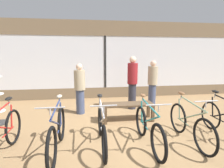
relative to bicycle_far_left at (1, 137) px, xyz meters
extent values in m
plane|color=#99754C|center=(2.31, 0.57, -0.40)|extent=(24.00, 24.00, 0.00)
cube|color=#7A664C|center=(2.31, 4.16, -0.17)|extent=(12.00, 0.08, 0.45)
cube|color=white|center=(2.31, 4.16, 1.13)|extent=(12.00, 0.04, 2.15)
cube|color=#7A664C|center=(2.31, 4.16, 2.50)|extent=(12.00, 0.08, 0.60)
cube|color=black|center=(2.31, 4.13, 1.13)|extent=(0.08, 0.02, 2.15)
torus|color=black|center=(0.00, 0.52, -0.04)|extent=(0.05, 0.73, 0.73)
cylinder|color=red|center=(0.00, 0.48, 0.20)|extent=(0.03, 0.11, 0.49)
cylinder|color=red|center=(0.00, 0.28, -0.04)|extent=(0.03, 0.49, 0.03)
cylinder|color=#B2B2B7|center=(0.00, 0.44, 0.51)|extent=(0.02, 0.02, 0.14)
ellipsoid|color=black|center=(0.00, 0.44, 0.59)|extent=(0.11, 0.22, 0.06)
torus|color=black|center=(0.97, 0.55, -0.03)|extent=(0.06, 0.74, 0.74)
torus|color=black|center=(0.97, -0.51, -0.03)|extent=(0.06, 0.74, 0.74)
cylinder|color=navy|center=(0.97, -0.02, 0.21)|extent=(0.03, 1.00, 0.51)
cylinder|color=navy|center=(0.97, 0.51, 0.21)|extent=(0.03, 0.11, 0.49)
cylinder|color=navy|center=(0.97, 0.01, 0.49)|extent=(0.03, 0.93, 0.10)
cylinder|color=navy|center=(0.97, 0.31, -0.03)|extent=(0.03, 0.48, 0.03)
cylinder|color=#B2B2B7|center=(0.97, 0.47, 0.52)|extent=(0.02, 0.02, 0.14)
ellipsoid|color=#B2A893|center=(0.97, 0.47, 0.60)|extent=(0.11, 0.22, 0.06)
cylinder|color=#B2B2B7|center=(0.97, -0.45, 0.58)|extent=(0.02, 0.02, 0.12)
cylinder|color=#ADADB2|center=(0.97, -0.45, 0.64)|extent=(0.46, 0.02, 0.02)
torus|color=black|center=(1.83, 0.64, -0.07)|extent=(0.05, 0.67, 0.67)
torus|color=black|center=(1.83, -0.40, -0.07)|extent=(0.05, 0.67, 0.67)
cylinder|color=#BCBCC1|center=(1.83, 0.08, 0.17)|extent=(0.03, 0.97, 0.51)
cylinder|color=#BCBCC1|center=(1.83, 0.60, 0.17)|extent=(0.03, 0.11, 0.49)
cylinder|color=#BCBCC1|center=(1.83, 0.11, 0.45)|extent=(0.03, 0.90, 0.10)
cylinder|color=#BCBCC1|center=(1.83, 0.40, -0.07)|extent=(0.03, 0.47, 0.03)
cylinder|color=#B2B2B7|center=(1.83, 0.56, 0.48)|extent=(0.02, 0.02, 0.14)
ellipsoid|color=black|center=(1.83, 0.56, 0.56)|extent=(0.11, 0.22, 0.06)
cylinder|color=#B2B2B7|center=(1.83, -0.34, 0.54)|extent=(0.02, 0.02, 0.12)
cylinder|color=#ADADB2|center=(1.83, -0.34, 0.60)|extent=(0.46, 0.02, 0.02)
torus|color=black|center=(2.76, 0.50, -0.06)|extent=(0.06, 0.69, 0.69)
torus|color=black|center=(2.76, -0.51, -0.06)|extent=(0.06, 0.69, 0.69)
cylinder|color=#1E7A7F|center=(2.76, -0.04, 0.18)|extent=(0.03, 0.94, 0.51)
cylinder|color=#1E7A7F|center=(2.76, 0.46, 0.18)|extent=(0.03, 0.11, 0.49)
cylinder|color=#1E7A7F|center=(2.76, -0.01, 0.46)|extent=(0.03, 0.87, 0.10)
cylinder|color=#1E7A7F|center=(2.76, 0.27, -0.06)|extent=(0.03, 0.46, 0.03)
cylinder|color=#B2B2B7|center=(2.76, 0.42, 0.49)|extent=(0.02, 0.02, 0.14)
ellipsoid|color=brown|center=(2.76, 0.42, 0.57)|extent=(0.11, 0.22, 0.06)
cylinder|color=#B2B2B7|center=(2.76, -0.45, 0.55)|extent=(0.02, 0.02, 0.12)
cylinder|color=#ADADB2|center=(2.76, -0.45, 0.61)|extent=(0.46, 0.02, 0.02)
torus|color=black|center=(3.69, 0.54, -0.05)|extent=(0.05, 0.71, 0.71)
torus|color=black|center=(3.69, -0.45, -0.05)|extent=(0.05, 0.71, 0.71)
cylinder|color=gray|center=(3.69, 0.01, 0.19)|extent=(0.03, 0.92, 0.51)
cylinder|color=gray|center=(3.69, 0.50, 0.19)|extent=(0.03, 0.11, 0.49)
cylinder|color=gray|center=(3.69, 0.04, 0.47)|extent=(0.03, 0.85, 0.10)
cylinder|color=gray|center=(3.69, 0.32, -0.05)|extent=(0.03, 0.44, 0.03)
cylinder|color=#B2B2B7|center=(3.69, 0.46, 0.50)|extent=(0.02, 0.02, 0.14)
ellipsoid|color=brown|center=(3.69, 0.46, 0.58)|extent=(0.11, 0.22, 0.06)
cylinder|color=#B2B2B7|center=(3.69, -0.39, 0.56)|extent=(0.02, 0.02, 0.12)
cylinder|color=#ADADB2|center=(3.69, -0.39, 0.62)|extent=(0.46, 0.02, 0.02)
torus|color=black|center=(4.61, 0.62, -0.06)|extent=(0.04, 0.69, 0.69)
cylinder|color=black|center=(4.61, 0.58, 0.18)|extent=(0.03, 0.11, 0.49)
cylinder|color=black|center=(4.61, 0.40, -0.06)|extent=(0.03, 0.45, 0.03)
cylinder|color=#B2B2B7|center=(4.61, 0.54, 0.49)|extent=(0.02, 0.02, 0.14)
ellipsoid|color=black|center=(4.61, 0.54, 0.57)|extent=(0.11, 0.22, 0.06)
cube|color=brown|center=(2.68, 1.43, 0.08)|extent=(1.40, 0.44, 0.05)
cube|color=brown|center=(2.02, 1.25, -0.17)|extent=(0.08, 0.08, 0.45)
cube|color=brown|center=(3.34, 1.25, -0.17)|extent=(0.08, 0.08, 0.45)
cube|color=brown|center=(2.02, 1.61, -0.17)|extent=(0.08, 0.08, 0.45)
cube|color=brown|center=(3.34, 1.61, -0.17)|extent=(0.08, 0.08, 0.45)
cylinder|color=#424C6B|center=(3.84, 2.65, 0.00)|extent=(0.35, 0.35, 0.80)
cylinder|color=tan|center=(3.84, 2.65, 0.72)|extent=(0.45, 0.45, 0.63)
sphere|color=beige|center=(3.84, 2.65, 1.14)|extent=(0.21, 0.21, 0.21)
cylinder|color=#2D2D38|center=(3.07, 2.49, 0.04)|extent=(0.35, 0.35, 0.87)
cylinder|color=maroon|center=(3.07, 2.49, 0.82)|extent=(0.46, 0.46, 0.69)
sphere|color=beige|center=(3.07, 2.49, 1.28)|extent=(0.23, 0.23, 0.23)
cylinder|color=#424C6B|center=(1.32, 2.23, -0.01)|extent=(0.36, 0.36, 0.77)
cylinder|color=tan|center=(1.32, 2.23, 0.68)|extent=(0.47, 0.47, 0.61)
sphere|color=beige|center=(1.32, 2.23, 1.08)|extent=(0.20, 0.20, 0.20)
camera|label=1|loc=(1.57, -3.18, 1.48)|focal=28.00mm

